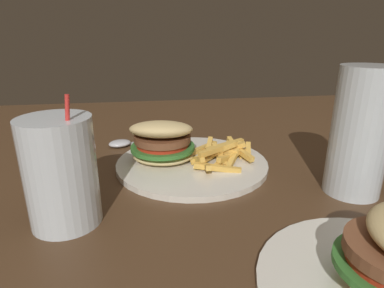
{
  "coord_description": "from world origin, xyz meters",
  "views": [
    {
      "loc": [
        0.17,
        0.43,
        0.96
      ],
      "look_at": [
        0.09,
        -0.1,
        0.77
      ],
      "focal_mm": 30.0,
      "sensor_mm": 36.0,
      "label": 1
    }
  ],
  "objects": [
    {
      "name": "dining_table",
      "position": [
        0.0,
        0.0,
        0.66
      ],
      "size": [
        1.51,
        1.36,
        0.73
      ],
      "color": "#4C331E",
      "rests_on": "ground_plane"
    },
    {
      "name": "beer_glass",
      "position": [
        -0.13,
        0.04,
        0.82
      ],
      "size": [
        0.08,
        0.08,
        0.19
      ],
      "color": "silver",
      "rests_on": "dining_table"
    },
    {
      "name": "meal_plate_near",
      "position": [
        0.11,
        -0.1,
        0.76
      ],
      "size": [
        0.27,
        0.27,
        0.09
      ],
      "color": "silver",
      "rests_on": "dining_table"
    },
    {
      "name": "juice_glass",
      "position": [
        0.28,
        0.06,
        0.79
      ],
      "size": [
        0.09,
        0.09,
        0.17
      ],
      "color": "silver",
      "rests_on": "dining_table"
    },
    {
      "name": "spoon",
      "position": [
        0.22,
        -0.23,
        0.74
      ],
      "size": [
        0.15,
        0.07,
        0.01
      ],
      "rotation": [
        0.0,
        0.0,
        0.35
      ],
      "color": "silver",
      "rests_on": "dining_table"
    }
  ]
}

